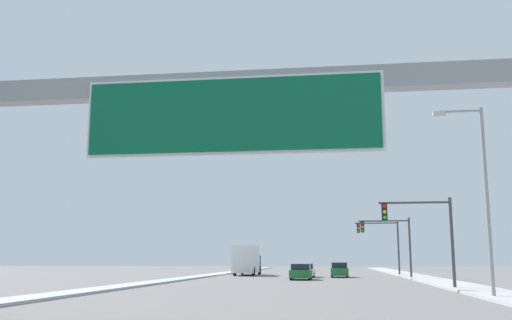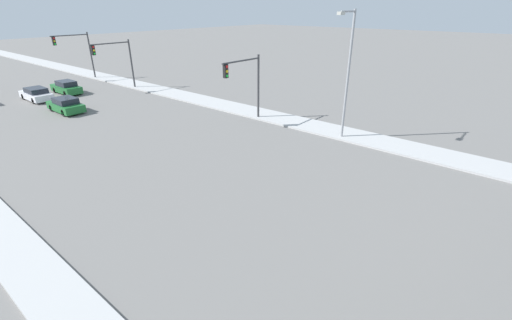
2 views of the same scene
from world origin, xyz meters
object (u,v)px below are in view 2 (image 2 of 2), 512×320
Objects in this scene: car_far_center at (66,87)px; traffic_light_near_intersection at (247,78)px; traffic_light_far_intersection at (78,48)px; car_mid_right at (66,105)px; car_far_left at (36,94)px; traffic_light_mid_block at (118,57)px; street_lamp_right at (347,68)px.

traffic_light_near_intersection reaches higher than car_far_center.
traffic_light_near_intersection is 0.91× the size of traffic_light_far_intersection.
car_far_center reaches higher than car_mid_right.
car_far_left is 11.84m from traffic_light_far_intersection.
traffic_light_mid_block is at bearing -17.95° from car_far_left.
car_far_left is (-3.50, -0.70, -0.05)m from car_far_center.
car_mid_right is 17.16m from traffic_light_far_intersection.
car_mid_right is 18.20m from traffic_light_near_intersection.
traffic_light_far_intersection is (-0.07, 30.00, 0.38)m from traffic_light_near_intersection.
traffic_light_mid_block is 0.93× the size of traffic_light_far_intersection.
traffic_light_near_intersection is 30.00m from traffic_light_far_intersection.
traffic_light_mid_block is at bearing -90.39° from traffic_light_far_intersection.
street_lamp_right reaches higher than traffic_light_mid_block.
traffic_light_mid_block reaches higher than car_far_center.
car_mid_right is at bearing -153.13° from traffic_light_mid_block.
car_far_left is at bearing 90.00° from car_mid_right.
car_far_left is 0.75× the size of traffic_light_far_intersection.
street_lamp_right is at bearing -80.89° from traffic_light_near_intersection.
car_far_left is 33.00m from street_lamp_right.
car_mid_right is 26.37m from street_lamp_right.
traffic_light_mid_block is at bearing 90.41° from traffic_light_near_intersection.
car_far_center is 0.81× the size of traffic_light_near_intersection.
car_mid_right is 8.60m from car_far_center.
car_mid_right is 0.75× the size of traffic_light_mid_block.
car_far_left is 0.50× the size of street_lamp_right.
car_far_center is at bearing 11.32° from car_far_left.
street_lamp_right is at bearing -87.91° from traffic_light_far_intersection.
traffic_light_mid_block is 10.00m from traffic_light_far_intersection.
car_mid_right is at bearing 119.25° from traffic_light_near_intersection.
traffic_light_near_intersection is (5.26, -23.49, 3.14)m from car_far_center.
car_mid_right is 10.21m from traffic_light_mid_block.
traffic_light_mid_block is at bearing -34.31° from car_far_center.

